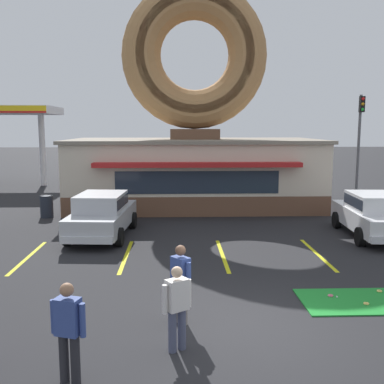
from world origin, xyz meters
name	(u,v)px	position (x,y,z in m)	size (l,w,h in m)	color
ground_plane	(248,325)	(0.00, 0.00, 0.00)	(160.00, 160.00, 0.00)	#232326
donut_shop_building	(195,131)	(-0.51, 13.94, 3.74)	(12.30, 6.75, 10.96)	brown
mini_donut_mid_centre	(379,291)	(3.46, 1.66, 0.05)	(0.13, 0.13, 0.04)	#E5C666
mini_donut_mid_right	(330,295)	(2.17, 1.41, 0.05)	(0.13, 0.13, 0.04)	#D8667F
mini_donut_far_centre	(366,303)	(2.81, 0.91, 0.05)	(0.13, 0.13, 0.04)	#E5C666
golf_ball	(337,297)	(2.29, 1.32, 0.05)	(0.04, 0.04, 0.04)	white
car_silver	(102,213)	(-4.13, 7.55, 0.87)	(2.22, 4.67, 1.60)	#B2B5BA
car_white	(373,213)	(5.69, 7.17, 0.87)	(2.19, 4.66, 1.60)	silver
pedestrian_blue_sweater_man	(181,280)	(-1.36, 0.17, 0.90)	(0.42, 0.49, 1.63)	slate
pedestrian_hooded_kid	(68,328)	(-3.11, -1.93, 0.90)	(0.57, 0.35, 1.62)	#232328
pedestrian_leather_jacket_man	(177,305)	(-1.43, -0.97, 0.85)	(0.52, 0.41, 1.56)	#474C66
trash_bin	(47,206)	(-7.17, 11.19, 0.50)	(0.57, 0.57, 0.97)	#232833
traffic_light_pole	(360,131)	(9.24, 17.37, 3.71)	(0.28, 0.47, 5.80)	#595B60
parking_stripe_far_left	(28,257)	(-6.00, 5.00, 0.00)	(0.12, 3.60, 0.01)	yellow
parking_stripe_left	(126,256)	(-3.00, 5.00, 0.00)	(0.12, 3.60, 0.01)	yellow
parking_stripe_mid_left	(222,255)	(0.00, 5.00, 0.00)	(0.12, 3.60, 0.01)	yellow
parking_stripe_centre	(317,254)	(3.00, 5.00, 0.00)	(0.12, 3.60, 0.01)	yellow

